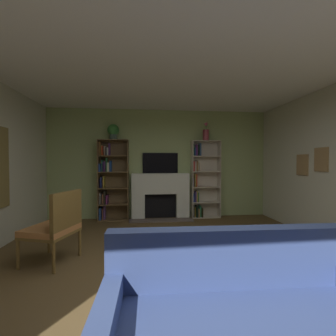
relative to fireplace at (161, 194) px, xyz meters
The scene contains 12 objects.
ground_plane 3.18m from the fireplace, 90.00° to the right, with size 7.80×7.80×0.00m, color brown.
wall_back_accent 0.79m from the fireplace, 90.00° to the left, with size 5.74×0.06×2.78m, color #A3BA7A.
ceiling 3.82m from the fireplace, 90.00° to the right, with size 5.74×6.62×0.06m, color white.
fireplace is the anchor object (origin of this frame).
tv 0.80m from the fireplace, 90.00° to the left, with size 0.91×0.06×0.52m, color black.
bookshelf_left 1.32m from the fireplace, behind, with size 0.74×0.33×1.98m.
bookshelf_right 1.13m from the fireplace, ahead, with size 0.74×0.28×1.98m.
potted_plant 1.97m from the fireplace, behind, with size 0.28×0.28×0.39m.
vase_with_flowers 1.93m from the fireplace, ahead, with size 0.15×0.15×0.47m.
couch 4.44m from the fireplace, 86.51° to the right, with size 2.03×0.97×0.90m.
armchair 2.99m from the fireplace, 124.10° to the right, with size 0.75×0.78×1.03m.
coffee_table 3.49m from the fireplace, 85.58° to the right, with size 0.81×0.54×0.45m.
Camera 1 is at (-0.43, -2.81, 1.44)m, focal length 25.04 mm.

